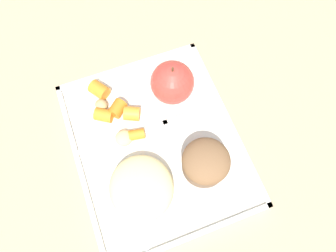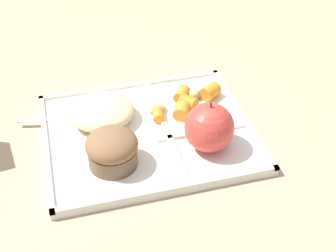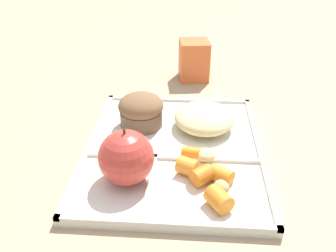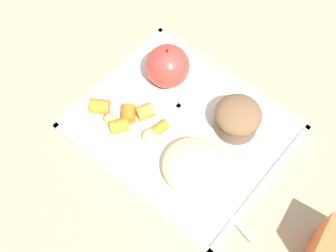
{
  "view_description": "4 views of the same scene",
  "coord_description": "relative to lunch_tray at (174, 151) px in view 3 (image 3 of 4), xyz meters",
  "views": [
    {
      "loc": [
        0.17,
        -0.04,
        0.53
      ],
      "look_at": [
        -0.01,
        0.03,
        0.05
      ],
      "focal_mm": 32.35,
      "sensor_mm": 36.0,
      "label": 1
    },
    {
      "loc": [
        0.12,
        0.59,
        0.51
      ],
      "look_at": [
        -0.03,
        0.02,
        0.03
      ],
      "focal_mm": 50.25,
      "sensor_mm": 36.0,
      "label": 2
    },
    {
      "loc": [
        -0.48,
        -0.02,
        0.35
      ],
      "look_at": [
        0.01,
        0.01,
        0.05
      ],
      "focal_mm": 38.49,
      "sensor_mm": 36.0,
      "label": 3
    },
    {
      "loc": [
        0.22,
        -0.3,
        0.69
      ],
      "look_at": [
        -0.01,
        -0.03,
        0.05
      ],
      "focal_mm": 47.36,
      "sensor_mm": 36.0,
      "label": 4
    }
  ],
  "objects": [
    {
      "name": "potato_chunk_corner",
      "position": [
        -0.1,
        -0.07,
        0.01
      ],
      "size": [
        0.03,
        0.03,
        0.02
      ],
      "primitive_type": "ellipsoid",
      "rotation": [
        0.0,
        0.0,
        0.44
      ],
      "color": "tan",
      "rests_on": "lunch_tray"
    },
    {
      "name": "carrot_slice_near_corner",
      "position": [
        -0.08,
        -0.07,
        0.02
      ],
      "size": [
        0.04,
        0.04,
        0.02
      ],
      "primitive_type": "cylinder",
      "rotation": [
        0.0,
        1.57,
        1.0
      ],
      "color": "orange",
      "rests_on": "lunch_tray"
    },
    {
      "name": "egg_noodle_pile",
      "position": [
        0.07,
        -0.05,
        0.02
      ],
      "size": [
        0.11,
        0.11,
        0.04
      ],
      "primitive_type": "ellipsoid",
      "color": "beige",
      "rests_on": "lunch_tray"
    },
    {
      "name": "carrot_slice_large",
      "position": [
        -0.02,
        -0.03,
        0.01
      ],
      "size": [
        0.02,
        0.03,
        0.02
      ],
      "primitive_type": "cylinder",
      "rotation": [
        0.0,
        1.57,
        4.54
      ],
      "color": "orange",
      "rests_on": "lunch_tray"
    },
    {
      "name": "green_apple",
      "position": [
        -0.08,
        0.06,
        0.04
      ],
      "size": [
        0.08,
        0.08,
        0.09
      ],
      "color": "#C63D33",
      "rests_on": "lunch_tray"
    },
    {
      "name": "carrot_slice_center",
      "position": [
        -0.08,
        -0.04,
        0.02
      ],
      "size": [
        0.04,
        0.04,
        0.03
      ],
      "primitive_type": "cylinder",
      "rotation": [
        0.0,
        1.57,
        5.43
      ],
      "color": "orange",
      "rests_on": "lunch_tray"
    },
    {
      "name": "meatball_front",
      "position": [
        0.08,
        -0.06,
        0.02
      ],
      "size": [
        0.03,
        0.03,
        0.03
      ],
      "primitive_type": "sphere",
      "color": "brown",
      "rests_on": "lunch_tray"
    },
    {
      "name": "lunch_tray",
      "position": [
        0.0,
        0.0,
        0.0
      ],
      "size": [
        0.34,
        0.29,
        0.02
      ],
      "color": "silver",
      "rests_on": "ground"
    },
    {
      "name": "carrot_slice_tilted",
      "position": [
        -0.06,
        -0.02,
        0.02
      ],
      "size": [
        0.04,
        0.04,
        0.03
      ],
      "primitive_type": "cylinder",
      "rotation": [
        0.0,
        1.57,
        4.27
      ],
      "color": "orange",
      "rests_on": "lunch_tray"
    },
    {
      "name": "milk_carton",
      "position": [
        0.31,
        -0.03,
        0.04
      ],
      "size": [
        0.07,
        0.07,
        0.09
      ],
      "primitive_type": "cube",
      "rotation": [
        0.0,
        0.0,
        0.14
      ],
      "color": "orange",
      "rests_on": "ground"
    },
    {
      "name": "plastic_fork",
      "position": [
        0.13,
        -0.07,
        0.01
      ],
      "size": [
        0.15,
        0.04,
        0.0
      ],
      "color": "white",
      "rests_on": "lunch_tray"
    },
    {
      "name": "bran_muffin",
      "position": [
        0.07,
        0.06,
        0.03
      ],
      "size": [
        0.08,
        0.08,
        0.06
      ],
      "color": "brown",
      "rests_on": "lunch_tray"
    },
    {
      "name": "carrot_slice_small",
      "position": [
        -0.13,
        -0.07,
        0.02
      ],
      "size": [
        0.04,
        0.04,
        0.03
      ],
      "primitive_type": "cylinder",
      "rotation": [
        0.0,
        1.57,
        0.6
      ],
      "color": "orange",
      "rests_on": "lunch_tray"
    },
    {
      "name": "meatball_side",
      "position": [
        0.06,
        -0.04,
        0.02
      ],
      "size": [
        0.04,
        0.04,
        0.04
      ],
      "primitive_type": "sphere",
      "color": "#755B4C",
      "rests_on": "lunch_tray"
    },
    {
      "name": "ground",
      "position": [
        0.0,
        -0.0,
        -0.01
      ],
      "size": [
        6.0,
        6.0,
        0.0
      ],
      "primitive_type": "plane",
      "color": "tan"
    },
    {
      "name": "potato_chunk_wedge",
      "position": [
        -0.03,
        -0.05,
        0.01
      ],
      "size": [
        0.04,
        0.04,
        0.02
      ],
      "primitive_type": "ellipsoid",
      "rotation": [
        0.0,
        0.0,
        0.33
      ],
      "color": "tan",
      "rests_on": "lunch_tray"
    },
    {
      "name": "meatball_back",
      "position": [
        0.08,
        -0.06,
        0.02
      ],
      "size": [
        0.03,
        0.03,
        0.03
      ],
      "primitive_type": "sphere",
      "color": "brown",
      "rests_on": "lunch_tray"
    }
  ]
}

